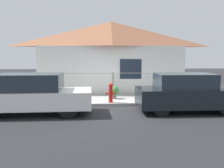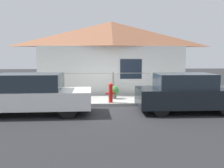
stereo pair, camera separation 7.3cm
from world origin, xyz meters
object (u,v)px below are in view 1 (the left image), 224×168
at_px(car_right, 187,93).
at_px(potted_plant_by_fence, 58,90).
at_px(car_left, 33,94).
at_px(potted_plant_near_hydrant, 114,91).
at_px(fire_hydrant, 111,92).

distance_m(car_right, potted_plant_by_fence, 5.85).
bearing_deg(car_left, potted_plant_by_fence, 79.08).
bearing_deg(potted_plant_near_hydrant, car_right, -43.33).
bearing_deg(fire_hydrant, car_left, -153.32).
relative_size(car_left, potted_plant_near_hydrant, 7.02).
distance_m(car_right, potted_plant_near_hydrant, 3.49).
distance_m(fire_hydrant, potted_plant_near_hydrant, 0.98).
distance_m(potted_plant_near_hydrant, potted_plant_by_fence, 2.63).
distance_m(car_left, potted_plant_near_hydrant, 3.91).
height_order(fire_hydrant, potted_plant_by_fence, fire_hydrant).
xyz_separation_m(car_left, potted_plant_near_hydrant, (3.08, 2.39, -0.28)).
bearing_deg(fire_hydrant, car_right, -27.75).
distance_m(car_left, fire_hydrant, 3.22).
height_order(car_right, potted_plant_near_hydrant, car_right).
xyz_separation_m(fire_hydrant, potted_plant_by_fence, (-2.39, 1.36, -0.06)).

